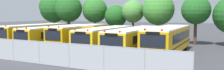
% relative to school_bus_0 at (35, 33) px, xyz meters
% --- Properties ---
extents(ground_plane, '(160.00, 160.00, 0.00)m').
position_rel_school_bus_0_xyz_m(ground_plane, '(8.41, 0.22, -1.39)').
color(ground_plane, '#38383D').
extents(school_bus_0, '(2.80, 10.04, 2.65)m').
position_rel_school_bus_0_xyz_m(school_bus_0, '(0.00, 0.00, 0.00)').
color(school_bus_0, '#EAA80C').
rests_on(school_bus_0, ground_plane).
extents(school_bus_1, '(2.67, 11.60, 2.52)m').
position_rel_school_bus_0_xyz_m(school_bus_1, '(3.49, 0.30, -0.06)').
color(school_bus_1, yellow).
rests_on(school_bus_1, ground_plane).
extents(school_bus_2, '(2.63, 9.27, 2.68)m').
position_rel_school_bus_0_xyz_m(school_bus_2, '(6.67, 0.20, 0.02)').
color(school_bus_2, '#EAA80C').
rests_on(school_bus_2, ground_plane).
extents(school_bus_3, '(2.59, 10.32, 2.51)m').
position_rel_school_bus_0_xyz_m(school_bus_3, '(10.06, 0.35, -0.07)').
color(school_bus_3, yellow).
rests_on(school_bus_3, ground_plane).
extents(school_bus_4, '(2.63, 11.58, 2.54)m').
position_rel_school_bus_0_xyz_m(school_bus_4, '(13.48, 0.38, -0.05)').
color(school_bus_4, yellow).
rests_on(school_bus_4, ground_plane).
extents(school_bus_5, '(2.60, 10.36, 2.75)m').
position_rel_school_bus_0_xyz_m(school_bus_5, '(16.83, 0.17, 0.05)').
color(school_bus_5, '#EAA80C').
rests_on(school_bus_5, ground_plane).
extents(tree_0, '(4.66, 4.53, 6.96)m').
position_rel_school_bus_0_xyz_m(tree_0, '(-4.10, 8.25, 3.41)').
color(tree_0, '#4C3823').
rests_on(tree_0, ground_plane).
extents(tree_1, '(4.33, 4.33, 6.86)m').
position_rel_school_bus_0_xyz_m(tree_1, '(-0.94, 8.41, 3.24)').
color(tree_1, '#4C3823').
rests_on(tree_1, ground_plane).
extents(tree_2, '(3.98, 3.97, 6.40)m').
position_rel_school_bus_0_xyz_m(tree_2, '(2.73, 10.11, 3.11)').
color(tree_2, '#4C3823').
rests_on(tree_2, ground_plane).
extents(tree_3, '(3.42, 3.42, 5.19)m').
position_rel_school_bus_0_xyz_m(tree_3, '(6.50, 10.07, 2.15)').
color(tree_3, '#4C3823').
rests_on(tree_3, ground_plane).
extents(tree_4, '(3.25, 3.25, 5.83)m').
position_rel_school_bus_0_xyz_m(tree_4, '(9.61, 9.71, 2.87)').
color(tree_4, '#4C3823').
rests_on(tree_4, ground_plane).
extents(tree_5, '(4.31, 4.31, 6.62)m').
position_rel_school_bus_0_xyz_m(tree_5, '(13.28, 9.09, 3.08)').
color(tree_5, '#4C3823').
rests_on(tree_5, ground_plane).
extents(tree_6, '(3.57, 3.57, 6.12)m').
position_rel_school_bus_0_xyz_m(tree_6, '(18.33, 8.66, 2.93)').
color(tree_6, '#4C3823').
rests_on(tree_6, ground_plane).
extents(chainlink_fence, '(22.62, 0.07, 1.80)m').
position_rel_school_bus_0_xyz_m(chainlink_fence, '(8.96, -8.66, -0.46)').
color(chainlink_fence, '#9EA0A3').
rests_on(chainlink_fence, ground_plane).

